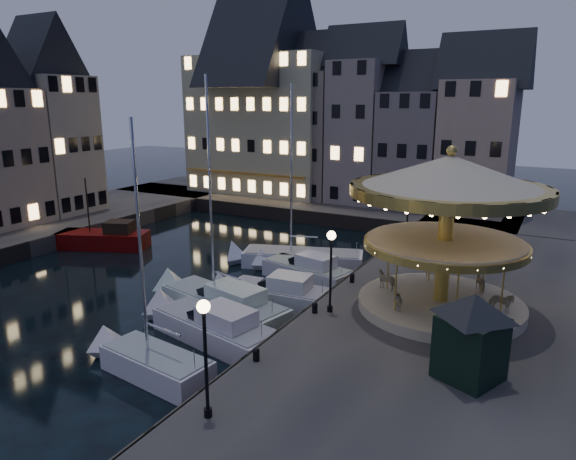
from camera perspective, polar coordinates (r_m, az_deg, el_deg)
The scene contains 30 objects.
ground at distance 29.28m, azimuth -9.36°, elevation -9.27°, with size 160.00×160.00×0.00m, color black.
quay_east at distance 29.27m, azimuth 21.20°, elevation -8.72°, with size 16.00×56.00×1.30m, color #474442.
quay_north at distance 56.00m, azimuth 1.69°, elevation 2.99°, with size 44.00×12.00×1.30m, color #474442.
quaywall_e at distance 31.07m, azimuth 6.39°, elevation -6.46°, with size 0.15×44.00×1.30m, color #47423A.
quaywall_n at distance 49.88m, azimuth 0.62°, elevation 1.59°, with size 48.00×0.15×1.30m, color #47423A.
quaywall_w at distance 43.11m, azimuth -26.99°, elevation -2.04°, with size 0.15×44.00×1.30m, color #47423A.
streetlamp_a at distance 17.13m, azimuth -9.21°, elevation -12.21°, with size 0.44×0.44×4.17m.
streetlamp_b at distance 25.17m, azimuth 4.79°, elevation -3.32°, with size 0.44×0.44×4.17m.
streetlamp_c at distance 37.55m, azimuth 13.18°, elevation 2.24°, with size 0.44×0.44×4.17m.
bollard_a at distance 21.44m, azimuth -3.56°, elevation -13.55°, with size 0.30×0.30×0.57m.
bollard_b at distance 25.81m, azimuth 3.00°, elevation -8.54°, with size 0.30×0.30×0.57m.
bollard_c at distance 30.10m, azimuth 7.14°, elevation -5.24°, with size 0.30×0.30×0.57m.
bollard_d at distance 35.04m, azimuth 10.46°, elevation -2.55°, with size 0.30×0.30×0.57m.
townhouse_na at distance 62.71m, azimuth -6.98°, elevation 10.68°, with size 5.50×8.00×12.80m.
townhouse_nb at distance 59.69m, azimuth -2.65°, elevation 11.07°, with size 6.16×8.00×13.80m.
townhouse_nc at distance 56.78m, azimuth 2.69°, elevation 11.41°, with size 6.82×8.00×14.80m.
townhouse_nd at distance 54.49m, azimuth 8.25°, elevation 11.69°, with size 5.50×8.00×15.80m.
townhouse_ne at distance 52.92m, azimuth 13.81°, elevation 9.73°, with size 6.16×8.00×12.80m.
townhouse_nf at distance 51.66m, azimuth 20.41°, elevation 9.71°, with size 6.82×8.00×13.80m.
townhouse_wc at distance 53.49m, azimuth -25.02°, elevation 9.62°, with size 8.80×5.50×14.20m.
hotel_corner at distance 59.60m, azimuth -2.62°, elevation 12.51°, with size 17.60×9.00×16.80m.
motorboat_a at distance 23.82m, azimuth -15.30°, elevation -13.96°, with size 6.33×2.68×10.40m.
motorboat_b at distance 26.28m, azimuth -8.69°, elevation -10.55°, with size 8.19×3.92×2.15m.
motorboat_c at distance 29.04m, azimuth -7.67°, elevation -7.95°, with size 9.23×4.28×12.24m.
motorboat_d at distance 30.04m, azimuth -1.77°, elevation -7.14°, with size 7.04×2.87×2.15m.
motorboat_e at distance 34.02m, azimuth 1.56°, elevation -4.53°, with size 7.29×3.45×2.15m.
motorboat_f at distance 36.81m, azimuth 0.75°, elevation -3.23°, with size 9.42×5.24×12.65m.
red_fishing_boat at distance 43.86m, azimuth -19.70°, elevation -0.98°, with size 7.53×5.06×5.84m.
carousel at distance 25.87m, azimuth 17.35°, elevation 2.76°, with size 9.42×9.42×8.24m.
ticket_kiosk at distance 20.52m, azimuth 19.85°, elevation -9.58°, with size 3.30×3.30×3.87m.
Camera 1 is at (16.78, -21.00, 11.60)m, focal length 32.00 mm.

